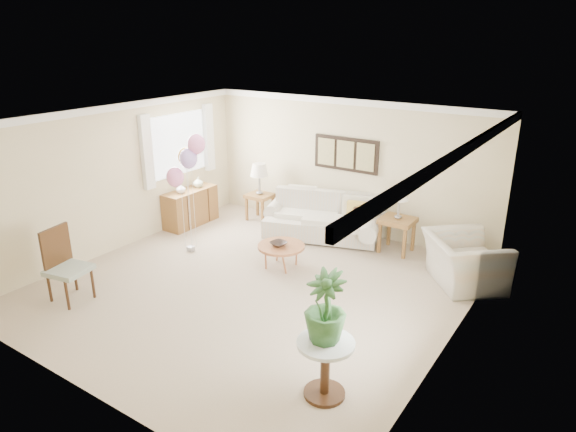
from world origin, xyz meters
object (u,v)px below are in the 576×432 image
object	(u,v)px
coffee_table	(281,247)
accent_chair	(65,263)
armchair	(464,261)
balloon_cluster	(187,160)
sofa	(323,220)

from	to	relation	value
coffee_table	accent_chair	bearing A→B (deg)	-127.47
accent_chair	coffee_table	bearing A→B (deg)	52.53
armchair	accent_chair	size ratio (longest dim) A/B	1.08
armchair	balloon_cluster	world-z (taller)	balloon_cluster
coffee_table	accent_chair	world-z (taller)	accent_chair
sofa	accent_chair	size ratio (longest dim) A/B	2.38
coffee_table	accent_chair	distance (m)	3.34
accent_chair	balloon_cluster	world-z (taller)	balloon_cluster
coffee_table	armchair	xyz separation A→B (m)	(2.72, 1.10, 0.02)
sofa	coffee_table	bearing A→B (deg)	-86.76
armchair	balloon_cluster	bearing A→B (deg)	67.88
sofa	accent_chair	distance (m)	4.63
coffee_table	armchair	world-z (taller)	armchair
armchair	accent_chair	xyz separation A→B (m)	(-4.74, -3.74, 0.18)
balloon_cluster	accent_chair	bearing A→B (deg)	-97.62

